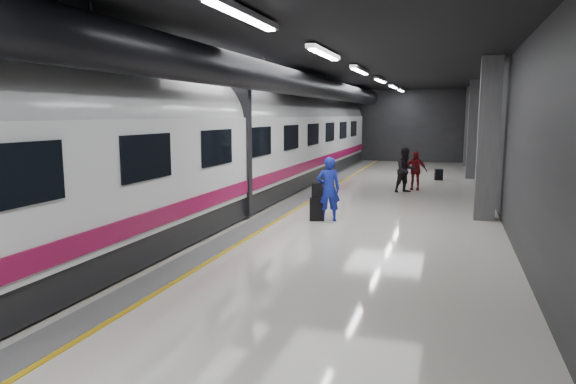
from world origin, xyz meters
The scene contains 9 objects.
ground centered at (0.00, 0.00, 0.00)m, with size 40.00×40.00×0.00m, color beige.
platform_hall centered at (-0.29, 0.96, 3.54)m, with size 10.02×40.02×4.51m.
train centered at (-3.25, 0.00, 2.07)m, with size 3.05×38.00×4.05m.
traveler_main centered at (0.41, 0.44, 0.89)m, with size 0.65×0.43×1.79m, color #1B32CD.
suitcase_main centered at (0.09, 0.38, 0.32)m, with size 0.40×0.25×0.64m, color black.
shoulder_bag centered at (0.10, 0.36, 0.85)m, with size 0.31×0.17×0.41m, color black.
traveler_far_a centered at (1.98, 6.52, 0.85)m, with size 0.83×0.65×1.71m, color black.
traveler_far_b centered at (2.27, 7.38, 0.76)m, with size 0.89×0.37×1.53m, color maroon.
suitcase_far centered at (3.10, 10.78, 0.25)m, with size 0.34×0.22×0.50m, color black.
Camera 1 is at (3.60, -13.26, 2.93)m, focal length 32.00 mm.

